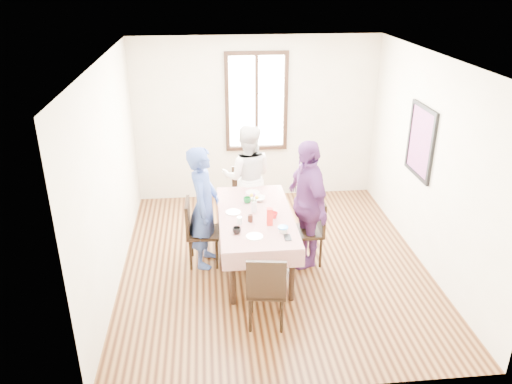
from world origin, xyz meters
The scene contains 30 objects.
ground centered at (0.00, 0.00, 0.00)m, with size 4.50×4.50×0.00m, color black.
back_wall centered at (0.00, 2.25, 1.35)m, with size 4.00×4.00×0.00m, color beige.
right_wall centered at (2.00, 0.00, 1.35)m, with size 4.50×4.50×0.00m, color beige.
window_frame centered at (0.00, 2.23, 1.65)m, with size 1.02×0.06×1.62m, color black.
window_pane centered at (0.00, 2.24, 1.65)m, with size 0.90×0.02×1.50m, color white.
art_poster centered at (1.98, 0.30, 1.55)m, with size 0.04×0.76×0.96m, color red.
dining_table centered at (-0.24, -0.05, 0.38)m, with size 0.81×1.71×0.75m, color black.
tablecloth centered at (-0.24, -0.05, 0.76)m, with size 0.93×1.83×0.01m, color #610403.
chair_left centered at (-0.92, 0.11, 0.46)m, with size 0.42×0.42×0.91m, color black.
chair_right centered at (0.43, 0.00, 0.46)m, with size 0.42×0.42×0.91m, color black.
chair_far centered at (-0.24, 1.13, 0.46)m, with size 0.42×0.42×0.91m, color black.
chair_near centered at (-0.24, -1.22, 0.46)m, with size 0.42×0.42×0.91m, color black.
person_left centered at (-0.90, 0.11, 0.82)m, with size 0.60×0.39×1.64m, color navy.
person_far centered at (-0.24, 1.10, 0.80)m, with size 0.78×0.61×1.60m, color silver.
person_right centered at (0.42, 0.00, 0.86)m, with size 1.01×0.42×1.72m, color #5B2C69.
mug_black centered at (-0.52, -0.52, 0.80)m, with size 0.10×0.10×0.08m, color black.
mug_flag centered at (-0.02, -0.17, 0.80)m, with size 0.09×0.09×0.08m, color red.
mug_green centered at (-0.32, 0.32, 0.80)m, with size 0.10×0.10×0.08m, color #0C7226.
serving_bowl centered at (-0.17, 0.37, 0.79)m, with size 0.20×0.20×0.05m, color white.
juice_carton centered at (-0.10, -0.34, 0.87)m, with size 0.07×0.07×0.22m, color red.
butter_tub centered at (0.04, -0.53, 0.79)m, with size 0.11×0.11×0.05m, color white.
jam_jar centered at (-0.33, -0.24, 0.81)m, with size 0.06×0.06×0.09m, color black.
drinking_glass centered at (-0.47, -0.28, 0.81)m, with size 0.06×0.06×0.09m, color silver.
smartphone centered at (0.07, -0.69, 0.77)m, with size 0.08×0.16×0.01m, color black.
flower_vase centered at (-0.25, 0.03, 0.83)m, with size 0.07×0.07×0.14m, color silver.
plate_left centered at (-0.53, 0.04, 0.77)m, with size 0.20×0.20×0.01m, color white.
plate_far centered at (-0.21, 0.63, 0.77)m, with size 0.20×0.20×0.01m, color white.
plate_near centered at (-0.32, -0.63, 0.77)m, with size 0.20×0.20×0.01m, color white.
butter_lid centered at (0.04, -0.53, 0.82)m, with size 0.12×0.12×0.01m, color blue.
flower_bunch centered at (-0.25, 0.03, 0.95)m, with size 0.09×0.09×0.10m, color yellow, non-canonical shape.
Camera 1 is at (-0.82, -5.76, 3.64)m, focal length 35.30 mm.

